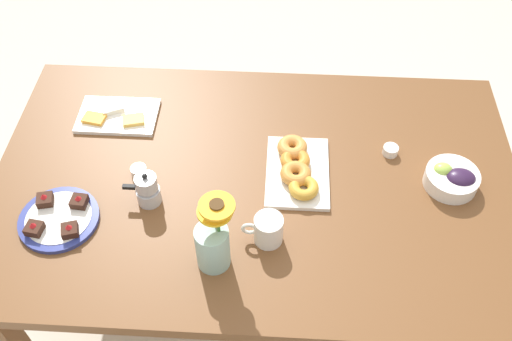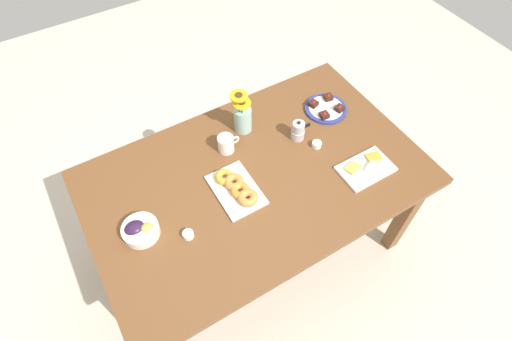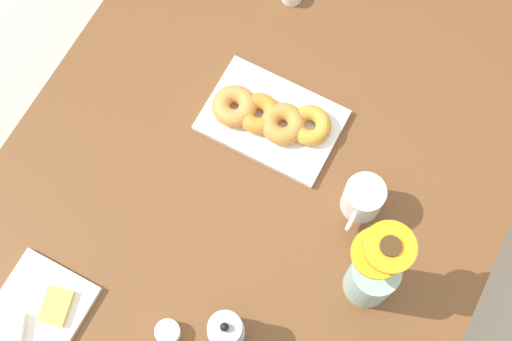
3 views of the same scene
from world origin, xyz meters
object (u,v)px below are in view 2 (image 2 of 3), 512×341
at_px(flower_vase, 243,117).
at_px(moka_pot, 298,131).
at_px(cheese_platter, 366,168).
at_px(dining_table, 256,185).
at_px(croissant_platter, 237,188).
at_px(grape_bowl, 140,230).
at_px(jam_cup_honey, 188,235).
at_px(coffee_mug, 226,144).
at_px(dessert_plate, 326,108).
at_px(jam_cup_berry, 317,144).

bearing_deg(flower_vase, moka_pot, -42.36).
relative_size(cheese_platter, moka_pot, 2.18).
relative_size(dining_table, croissant_platter, 5.71).
height_order(dining_table, grape_bowl, grape_bowl).
bearing_deg(jam_cup_honey, dining_table, 17.24).
relative_size(croissant_platter, moka_pot, 2.35).
xyz_separation_m(coffee_mug, moka_pot, (0.35, -0.11, 0.00)).
bearing_deg(dining_table, dessert_plate, 18.59).
distance_m(coffee_mug, cheese_platter, 0.69).
distance_m(jam_cup_berry, flower_vase, 0.40).
bearing_deg(cheese_platter, flower_vase, 125.63).
relative_size(grape_bowl, croissant_platter, 0.57).
distance_m(dining_table, coffee_mug, 0.25).
distance_m(cheese_platter, jam_cup_berry, 0.27).
distance_m(cheese_platter, moka_pot, 0.38).
xyz_separation_m(croissant_platter, flower_vase, (0.22, 0.32, 0.07)).
xyz_separation_m(croissant_platter, jam_cup_berry, (0.48, 0.03, -0.01)).
bearing_deg(coffee_mug, dining_table, -78.26).
relative_size(coffee_mug, jam_cup_honey, 2.41).
bearing_deg(grape_bowl, dessert_plate, 9.88).
bearing_deg(moka_pot, croissant_platter, -163.09).
distance_m(grape_bowl, flower_vase, 0.75).
bearing_deg(jam_cup_honey, croissant_platter, 18.45).
bearing_deg(croissant_platter, dessert_plate, 17.82).
relative_size(grape_bowl, cheese_platter, 0.61).
bearing_deg(dessert_plate, moka_pot, -160.60).
bearing_deg(dessert_plate, grape_bowl, -170.12).
height_order(coffee_mug, croissant_platter, coffee_mug).
bearing_deg(jam_cup_honey, cheese_platter, -7.07).
relative_size(cheese_platter, croissant_platter, 0.93).
relative_size(jam_cup_honey, jam_cup_berry, 1.00).
relative_size(cheese_platter, jam_cup_honey, 5.42).
height_order(dining_table, moka_pot, moka_pot).
distance_m(flower_vase, moka_pot, 0.29).
xyz_separation_m(grape_bowl, flower_vase, (0.68, 0.30, 0.06)).
height_order(croissant_platter, jam_cup_honey, croissant_platter).
height_order(croissant_platter, jam_cup_berry, croissant_platter).
xyz_separation_m(jam_cup_honey, dessert_plate, (0.97, 0.31, -0.00)).
height_order(flower_vase, moka_pot, flower_vase).
bearing_deg(moka_pot, grape_bowl, -172.86).
xyz_separation_m(dining_table, jam_cup_berry, (0.36, 0.00, 0.10)).
relative_size(grape_bowl, jam_cup_honey, 3.31).
relative_size(dining_table, cheese_platter, 6.15).
bearing_deg(dining_table, coffee_mug, 101.74).
bearing_deg(cheese_platter, coffee_mug, 138.96).
xyz_separation_m(cheese_platter, jam_cup_berry, (-0.12, 0.24, 0.01)).
relative_size(coffee_mug, dessert_plate, 0.51).
bearing_deg(jam_cup_berry, dessert_plate, 43.19).
bearing_deg(dining_table, grape_bowl, -178.80).
relative_size(flower_vase, moka_pot, 2.12).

